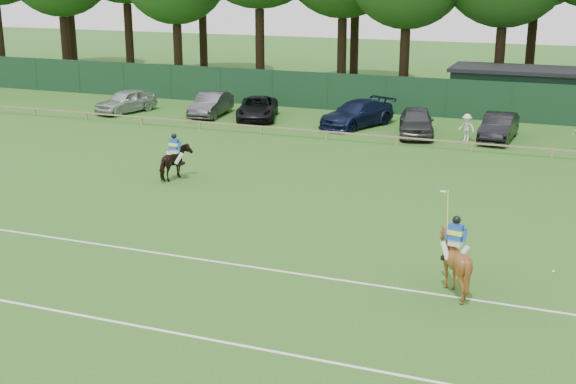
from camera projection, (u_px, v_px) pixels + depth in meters
The scene contains 18 objects.
ground at pixel (242, 254), 25.92m from camera, with size 160.00×160.00×0.00m, color #1E4C14.
horse_dark at pixel (175, 163), 34.78m from camera, with size 0.84×1.84×1.55m, color black.
horse_chestnut at pixel (454, 263), 22.64m from camera, with size 1.48×1.67×1.84m, color brown.
sedan_silver at pixel (126, 101), 50.93m from camera, with size 1.80×4.48×1.52m, color #B6B8BB.
sedan_grey at pixel (211, 104), 49.67m from camera, with size 1.61×4.63×1.53m, color #303032.
suv_black at pixel (257, 108), 48.69m from camera, with size 2.32×5.04×1.40m, color black.
sedan_navy at pixel (357, 114), 46.39m from camera, with size 2.19×5.40×1.57m, color #111836.
hatch_grey at pixel (416, 122), 43.85m from camera, with size 1.91×4.76×1.62m, color #333336.
estate_black at pixel (499, 127), 42.72m from camera, with size 1.58×4.54×1.50m, color black.
spectator_left at pixel (467, 127), 42.62m from camera, with size 0.97×0.56×1.50m, color silver.
rider_dark at pixel (174, 148), 34.57m from camera, with size 0.94×0.40×1.41m.
rider_chestnut at pixel (455, 237), 22.41m from camera, with size 0.93×0.66×2.05m.
polo_ball at pixel (553, 271), 24.27m from camera, with size 0.09×0.09×0.09m, color silver.
pitch_lines at pixel (193, 293), 22.79m from camera, with size 60.00×5.10×0.01m.
pitch_rail at pixel (379, 136), 41.90m from camera, with size 62.10×0.10×0.50m.
perimeter_fence at pixel (415, 96), 49.72m from camera, with size 92.08×0.08×2.50m.
utility_shed at pixel (516, 91), 50.24m from camera, with size 8.40×4.40×3.04m.
tree_row at pixel (465, 99), 56.53m from camera, with size 96.00×12.00×21.00m, color #26561C, non-canonical shape.
Camera 1 is at (10.26, -22.08, 9.27)m, focal length 48.00 mm.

